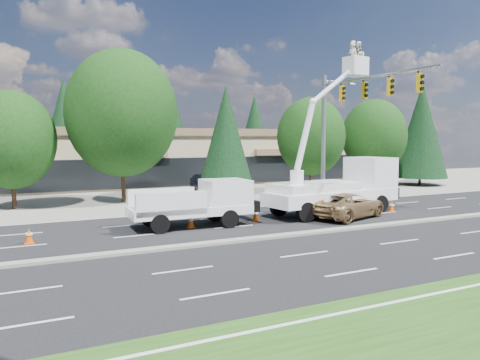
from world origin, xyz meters
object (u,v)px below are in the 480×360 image
signal_mast (344,116)px  minivan (348,205)px  bucket_truck (341,178)px  utility_pickup (199,208)px

signal_mast → minivan: signal_mast is taller
signal_mast → bucket_truck: 5.26m
signal_mast → minivan: (-2.99, -4.24, -5.33)m
signal_mast → utility_pickup: 12.96m
bucket_truck → minivan: bucket_truck is taller
signal_mast → bucket_truck: bucket_truck is taller
signal_mast → utility_pickup: size_ratio=1.62×
bucket_truck → signal_mast: bearing=43.0°
signal_mast → bucket_truck: (-2.29, -2.69, -3.89)m
signal_mast → utility_pickup: signal_mast is taller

